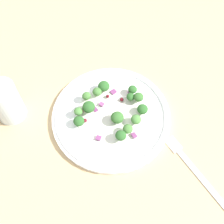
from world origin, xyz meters
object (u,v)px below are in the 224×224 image
at_px(water_glass, 6,102).
at_px(broccoli_floret_0, 133,90).
at_px(plate, 112,116).
at_px(broccoli_floret_2, 136,119).
at_px(fork, 192,167).
at_px(broccoli_floret_1, 78,120).

bearing_deg(water_glass, broccoli_floret_0, 165.69).
height_order(plate, broccoli_floret_2, broccoli_floret_2).
xyz_separation_m(plate, broccoli_floret_2, (-0.04, 0.04, 0.02)).
xyz_separation_m(broccoli_floret_0, water_glass, (0.28, -0.07, 0.02)).
height_order(broccoli_floret_0, fork, broccoli_floret_0).
height_order(plate, fork, plate).
bearing_deg(water_glass, fork, 138.04).
distance_m(plate, broccoli_floret_1, 0.08).
bearing_deg(plate, broccoli_floret_2, 135.11).
relative_size(plate, water_glass, 2.70).
bearing_deg(water_glass, broccoli_floret_1, 144.41).
bearing_deg(plate, broccoli_floret_1, -7.83).
bearing_deg(broccoli_floret_1, plate, 172.17).
bearing_deg(fork, water_glass, -41.96).
xyz_separation_m(broccoli_floret_1, water_glass, (0.13, -0.10, 0.02)).
xyz_separation_m(broccoli_floret_2, fork, (-0.07, 0.14, -0.03)).
relative_size(plate, broccoli_floret_0, 12.75).
xyz_separation_m(broccoli_floret_1, broccoli_floret_2, (-0.12, 0.05, 0.00)).
xyz_separation_m(plate, fork, (-0.11, 0.18, -0.01)).
distance_m(plate, broccoli_floret_2, 0.06).
xyz_separation_m(plate, broccoli_floret_0, (-0.07, -0.03, 0.02)).
bearing_deg(water_glass, broccoli_floret_2, 149.76).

